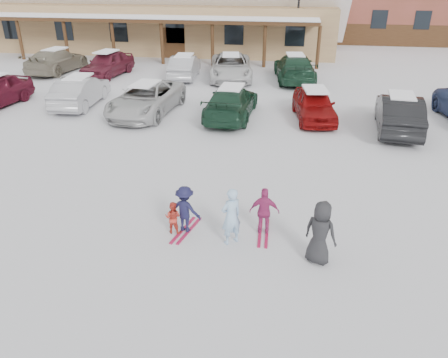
% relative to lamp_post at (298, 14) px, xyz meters
% --- Properties ---
extents(ground, '(160.00, 160.00, 0.00)m').
position_rel_lamp_post_xyz_m(ground, '(-2.11, -23.87, -3.22)').
color(ground, silver).
rests_on(ground, ground).
extents(lamp_post, '(0.50, 0.25, 5.66)m').
position_rel_lamp_post_xyz_m(lamp_post, '(0.00, 0.00, 0.00)').
color(lamp_post, black).
rests_on(lamp_post, ground).
extents(adult_skier, '(0.67, 0.64, 1.54)m').
position_rel_lamp_post_xyz_m(adult_skier, '(-1.38, -24.47, -2.45)').
color(adult_skier, '#A5CDF2').
rests_on(adult_skier, ground).
extents(toddler_red, '(0.47, 0.38, 0.91)m').
position_rel_lamp_post_xyz_m(toddler_red, '(-2.95, -24.24, -2.77)').
color(toddler_red, red).
rests_on(toddler_red, ground).
extents(child_navy, '(0.94, 0.67, 1.31)m').
position_rel_lamp_post_xyz_m(child_navy, '(-2.64, -24.12, -2.57)').
color(child_navy, '#171739').
rests_on(child_navy, ground).
extents(skis_child_navy, '(0.52, 1.41, 0.03)m').
position_rel_lamp_post_xyz_m(skis_child_navy, '(-2.64, -24.12, -3.21)').
color(skis_child_navy, '#A51741').
rests_on(skis_child_navy, ground).
extents(child_magenta, '(0.79, 0.35, 1.33)m').
position_rel_lamp_post_xyz_m(child_magenta, '(-0.58, -23.91, -2.56)').
color(child_magenta, '#AF306F').
rests_on(child_magenta, ground).
extents(skis_child_magenta, '(0.24, 1.41, 0.03)m').
position_rel_lamp_post_xyz_m(skis_child_magenta, '(-0.58, -23.91, -3.21)').
color(skis_child_magenta, '#A51741').
rests_on(skis_child_magenta, ground).
extents(bystander_dark, '(0.93, 0.82, 1.61)m').
position_rel_lamp_post_xyz_m(bystander_dark, '(0.78, -24.93, -2.42)').
color(bystander_dark, '#252628').
rests_on(bystander_dark, ground).
extents(parked_car_1, '(1.80, 4.52, 1.46)m').
position_rel_lamp_post_xyz_m(parked_car_1, '(-10.49, -13.68, -2.49)').
color(parked_car_1, '#ABABB0').
rests_on(parked_car_1, ground).
extents(parked_car_2, '(2.90, 5.43, 1.45)m').
position_rel_lamp_post_xyz_m(parked_car_2, '(-6.83, -14.43, -2.50)').
color(parked_car_2, silver).
rests_on(parked_car_2, ground).
extents(parked_car_3, '(2.22, 4.99, 1.42)m').
position_rel_lamp_post_xyz_m(parked_car_3, '(-2.80, -14.38, -2.51)').
color(parked_car_3, '#193B29').
rests_on(parked_car_3, ground).
extents(parked_car_4, '(2.20, 4.30, 1.40)m').
position_rel_lamp_post_xyz_m(parked_car_4, '(0.96, -14.07, -2.52)').
color(parked_car_4, maroon).
rests_on(parked_car_4, ground).
extents(parked_car_5, '(2.12, 4.84, 1.55)m').
position_rel_lamp_post_xyz_m(parked_car_5, '(4.44, -15.07, -2.45)').
color(parked_car_5, black).
rests_on(parked_car_5, ground).
extents(parked_car_7, '(2.56, 5.31, 1.49)m').
position_rel_lamp_post_xyz_m(parked_car_7, '(-15.42, -6.72, -2.48)').
color(parked_car_7, gray).
rests_on(parked_car_7, ground).
extents(parked_car_8, '(2.44, 4.72, 1.54)m').
position_rel_lamp_post_xyz_m(parked_car_8, '(-11.69, -7.28, -2.46)').
color(parked_car_8, maroon).
rests_on(parked_car_8, ground).
extents(parked_car_9, '(1.80, 4.34, 1.40)m').
position_rel_lamp_post_xyz_m(parked_car_9, '(-6.76, -7.05, -2.53)').
color(parked_car_9, '#B0B1B6').
rests_on(parked_car_9, ground).
extents(parked_car_10, '(3.25, 5.70, 1.50)m').
position_rel_lamp_post_xyz_m(parked_car_10, '(-3.87, -6.90, -2.47)').
color(parked_car_10, silver).
rests_on(parked_car_10, ground).
extents(parked_car_11, '(2.84, 5.63, 1.57)m').
position_rel_lamp_post_xyz_m(parked_car_11, '(0.00, -6.74, -2.44)').
color(parked_car_11, '#1A3F2B').
rests_on(parked_car_11, ground).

